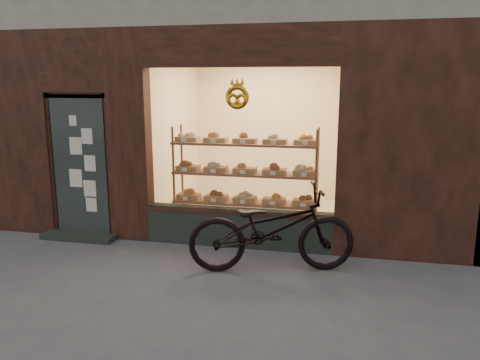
# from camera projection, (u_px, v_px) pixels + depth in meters

# --- Properties ---
(ground) EXTENTS (90.00, 90.00, 0.00)m
(ground) POSITION_uv_depth(u_px,v_px,m) (154.00, 310.00, 4.92)
(ground) COLOR #585858
(display_shelf) EXTENTS (2.20, 0.45, 1.70)m
(display_shelf) POSITION_uv_depth(u_px,v_px,m) (245.00, 181.00, 7.09)
(display_shelf) COLOR brown
(display_shelf) RESTS_ON ground
(bicycle) EXTENTS (2.20, 1.23, 1.10)m
(bicycle) POSITION_uv_depth(u_px,v_px,m) (272.00, 229.00, 5.86)
(bicycle) COLOR black
(bicycle) RESTS_ON ground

